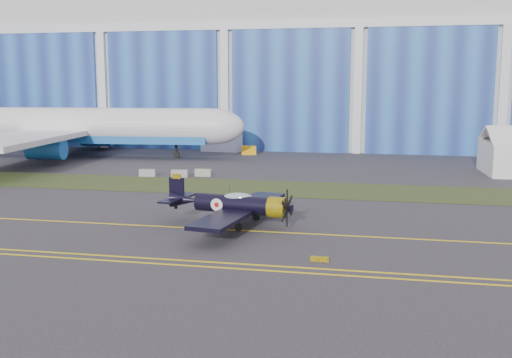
% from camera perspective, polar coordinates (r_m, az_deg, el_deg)
% --- Properties ---
extents(ground, '(260.00, 260.00, 0.00)m').
position_cam_1_polar(ground, '(56.28, -15.57, -2.78)').
color(ground, '#38353B').
rests_on(ground, ground).
extents(grass_median, '(260.00, 10.00, 0.02)m').
position_cam_1_polar(grass_median, '(68.80, -10.29, -0.45)').
color(grass_median, '#475128').
rests_on(grass_median, ground).
extents(hangar, '(220.00, 45.70, 30.00)m').
position_cam_1_polar(hangar, '(123.42, -0.33, 10.82)').
color(hangar, silver).
rests_on(hangar, ground).
extents(taxiway_centreline, '(200.00, 0.20, 0.02)m').
position_cam_1_polar(taxiway_centreline, '(51.99, -18.07, -3.86)').
color(taxiway_centreline, yellow).
rests_on(taxiway_centreline, ground).
extents(guard_board_right, '(1.20, 0.15, 0.35)m').
position_cam_1_polar(guard_board_right, '(38.71, 6.07, -7.59)').
color(guard_board_right, yellow).
rests_on(guard_board_right, ground).
extents(warbird, '(13.92, 15.96, 4.24)m').
position_cam_1_polar(warbird, '(47.49, -2.18, -2.40)').
color(warbird, black).
rests_on(warbird, ground).
extents(jetliner, '(66.10, 57.58, 21.55)m').
position_cam_1_polar(jetliner, '(96.75, -17.69, 8.39)').
color(jetliner, silver).
rests_on(jetliner, ground).
extents(shipping_container, '(6.86, 3.59, 2.83)m').
position_cam_1_polar(shipping_container, '(100.29, -3.30, 3.45)').
color(shipping_container, silver).
rests_on(shipping_container, ground).
extents(tug, '(2.58, 1.91, 1.36)m').
position_cam_1_polar(tug, '(95.71, -0.69, 2.75)').
color(tug, '#F8AD11').
rests_on(tug, ground).
extents(barrier_a, '(2.06, 0.82, 0.90)m').
position_cam_1_polar(barrier_a, '(74.19, -10.30, 0.57)').
color(barrier_a, '#958D9B').
rests_on(barrier_a, ground).
extents(barrier_b, '(2.06, 0.86, 0.90)m').
position_cam_1_polar(barrier_b, '(73.09, -7.28, 0.52)').
color(barrier_b, gray).
rests_on(barrier_b, ground).
extents(barrier_c, '(2.01, 0.62, 0.90)m').
position_cam_1_polar(barrier_c, '(73.43, -5.06, 0.60)').
color(barrier_c, '#98A083').
rests_on(barrier_c, ground).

